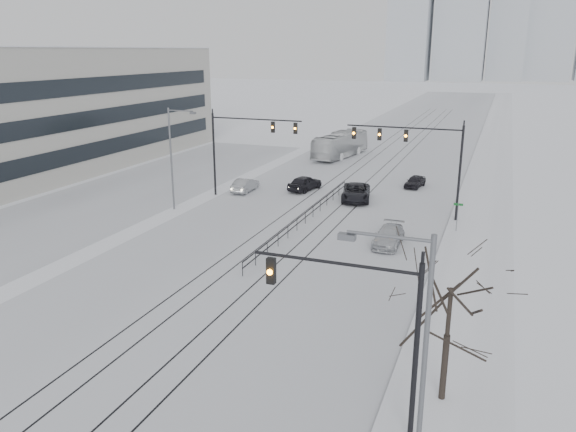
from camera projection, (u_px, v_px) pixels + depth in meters
The scene contains 20 objects.
road at pixel (381, 160), 73.02m from camera, with size 22.00×260.00×0.02m, color silver.
sidewalk_east at pixel (491, 167), 68.37m from camera, with size 5.00×260.00×0.16m, color white.
curb at pixel (470, 165), 69.22m from camera, with size 0.10×260.00×0.12m, color gray.
parking_strip at pixel (137, 189), 57.48m from camera, with size 14.00×60.00×0.03m, color silver.
tram_rails at pixel (339, 195), 55.10m from camera, with size 5.30×180.00×0.01m.
skyline at pixel (494, 11), 253.89m from camera, with size 96.00×48.00×72.00m.
traffic_mast_near at pixel (371, 322), 19.67m from camera, with size 6.10×0.37×7.00m.
traffic_mast_ne at pixel (419, 151), 46.20m from camera, with size 9.60×0.37×8.00m.
traffic_mast_nw at pixel (241, 140), 52.86m from camera, with size 9.10×0.37×8.00m.
street_light_east at pixel (414, 358), 16.15m from camera, with size 2.73×0.25×9.00m.
street_light_west at pixel (174, 152), 48.86m from camera, with size 2.73×0.25×9.00m.
bare_tree at pixel (450, 300), 21.55m from camera, with size 4.40×4.40×6.10m.
median_fence at pixel (305, 218), 46.01m from camera, with size 0.06×24.00×1.00m.
street_sign at pixel (458, 213), 43.45m from camera, with size 0.70×0.06×2.40m.
sedan_sb_inner at pixel (305, 183), 56.91m from camera, with size 1.82×4.52×1.54m, color black.
sedan_sb_outer at pixel (245, 185), 56.44m from camera, with size 1.43×4.11×1.35m, color gray.
sedan_nb_front at pixel (356, 192), 53.18m from camera, with size 2.55×5.54×1.54m, color black.
sedan_nb_right at pixel (389, 236), 40.96m from camera, with size 1.85×4.56×1.32m, color #B7BAC0.
sedan_nb_far at pixel (415, 182), 58.24m from camera, with size 1.45×3.60×1.23m, color black.
box_truck at pixel (340, 145), 74.44m from camera, with size 2.76×11.79×3.28m, color silver.
Camera 1 is at (14.43, -11.67, 13.73)m, focal length 35.00 mm.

